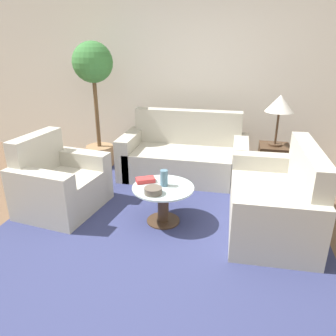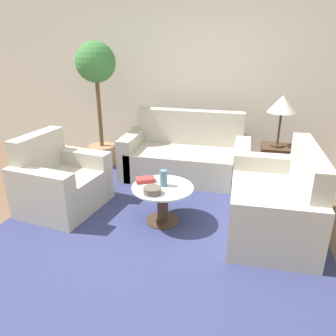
% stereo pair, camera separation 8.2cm
% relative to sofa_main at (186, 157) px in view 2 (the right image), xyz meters
% --- Properties ---
extents(ground_plane, '(14.00, 14.00, 0.00)m').
position_rel_sofa_main_xyz_m(ground_plane, '(-0.07, -1.96, -0.29)').
color(ground_plane, brown).
extents(wall_back, '(10.00, 0.06, 2.60)m').
position_rel_sofa_main_xyz_m(wall_back, '(-0.07, 0.91, 1.01)').
color(wall_back, white).
rests_on(wall_back, ground_plane).
extents(rug, '(3.46, 3.59, 0.01)m').
position_rel_sofa_main_xyz_m(rug, '(-0.00, -1.38, -0.29)').
color(rug, navy).
rests_on(rug, ground_plane).
extents(sofa_main, '(1.79, 0.87, 0.93)m').
position_rel_sofa_main_xyz_m(sofa_main, '(0.00, 0.00, 0.00)').
color(sofa_main, '#B2AD9E').
rests_on(sofa_main, ground_plane).
extents(armchair, '(0.92, 1.04, 0.89)m').
position_rel_sofa_main_xyz_m(armchair, '(-1.30, -1.32, -0.00)').
color(armchair, '#B2AD9E').
rests_on(armchair, ground_plane).
extents(loveseat, '(0.86, 1.47, 0.91)m').
position_rel_sofa_main_xyz_m(loveseat, '(1.21, -1.23, -0.00)').
color(loveseat, '#B2AD9E').
rests_on(loveseat, ground_plane).
extents(coffee_table, '(0.67, 0.67, 0.43)m').
position_rel_sofa_main_xyz_m(coffee_table, '(-0.00, -1.38, -0.02)').
color(coffee_table, '#422D1E').
rests_on(coffee_table, ground_plane).
extents(side_table, '(0.40, 0.40, 0.56)m').
position_rel_sofa_main_xyz_m(side_table, '(1.25, -0.01, -0.02)').
color(side_table, '#422D1E').
rests_on(side_table, ground_plane).
extents(table_lamp, '(0.37, 0.37, 0.68)m').
position_rel_sofa_main_xyz_m(table_lamp, '(1.25, -0.01, 0.82)').
color(table_lamp, '#422D1E').
rests_on(table_lamp, side_table).
extents(potted_plant, '(0.59, 0.59, 1.89)m').
position_rel_sofa_main_xyz_m(potted_plant, '(-1.40, 0.13, 0.98)').
color(potted_plant, '#93704C').
rests_on(potted_plant, ground_plane).
extents(vase, '(0.08, 0.08, 0.18)m').
position_rel_sofa_main_xyz_m(vase, '(-0.00, -1.35, 0.22)').
color(vase, slate).
rests_on(vase, coffee_table).
extents(bowl, '(0.18, 0.18, 0.07)m').
position_rel_sofa_main_xyz_m(bowl, '(-0.06, -1.56, 0.17)').
color(bowl, brown).
rests_on(bowl, coffee_table).
extents(book_stack, '(0.24, 0.20, 0.05)m').
position_rel_sofa_main_xyz_m(book_stack, '(-0.22, -1.30, 0.16)').
color(book_stack, '#BC3333').
rests_on(book_stack, coffee_table).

